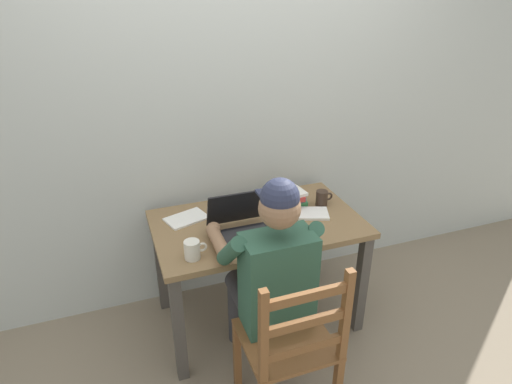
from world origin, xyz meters
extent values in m
plane|color=gray|center=(0.00, 0.00, 0.00)|extent=(8.00, 8.00, 0.00)
cube|color=beige|center=(0.00, 0.44, 1.30)|extent=(6.00, 0.04, 2.60)
cube|color=olive|center=(0.00, 0.00, 0.70)|extent=(1.21, 0.72, 0.03)
cube|color=#4C4742|center=(-0.55, -0.31, 0.34)|extent=(0.06, 0.06, 0.69)
cube|color=#4C4742|center=(0.55, -0.31, 0.34)|extent=(0.06, 0.06, 0.69)
cube|color=#4C4742|center=(-0.55, 0.31, 0.34)|extent=(0.06, 0.06, 0.69)
cube|color=#4C4742|center=(0.55, 0.31, 0.34)|extent=(0.06, 0.06, 0.69)
cube|color=#2D5642|center=(-0.09, -0.54, 0.71)|extent=(0.34, 0.20, 0.50)
sphere|color=#936B4C|center=(-0.09, -0.54, 1.10)|extent=(0.19, 0.19, 0.19)
sphere|color=#282D47|center=(-0.09, -0.54, 1.15)|extent=(0.17, 0.17, 0.17)
cube|color=#282D47|center=(-0.09, -0.45, 1.13)|extent=(0.13, 0.10, 0.01)
cylinder|color=#38383D|center=(-0.18, -0.34, 0.46)|extent=(0.13, 0.40, 0.13)
cylinder|color=#38383D|center=(0.00, -0.34, 0.46)|extent=(0.13, 0.40, 0.13)
cylinder|color=#38383D|center=(-0.18, -0.14, 0.23)|extent=(0.10, 0.10, 0.46)
cylinder|color=#38383D|center=(0.00, -0.14, 0.23)|extent=(0.10, 0.10, 0.46)
cylinder|color=#2D5642|center=(-0.29, -0.45, 0.86)|extent=(0.10, 0.25, 0.25)
cylinder|color=#936B4C|center=(-0.29, -0.22, 0.77)|extent=(0.07, 0.28, 0.07)
sphere|color=#936B4C|center=(-0.28, -0.08, 0.77)|extent=(0.08, 0.08, 0.08)
cylinder|color=#2D5642|center=(0.11, -0.45, 0.86)|extent=(0.10, 0.25, 0.25)
cylinder|color=#936B4C|center=(0.11, -0.22, 0.77)|extent=(0.07, 0.28, 0.07)
sphere|color=#936B4C|center=(0.10, -0.08, 0.77)|extent=(0.08, 0.08, 0.08)
cube|color=brown|center=(-0.09, -0.66, 0.45)|extent=(0.42, 0.42, 0.02)
cube|color=brown|center=(0.10, -0.47, 0.22)|extent=(0.04, 0.04, 0.44)
cube|color=brown|center=(-0.28, -0.47, 0.22)|extent=(0.04, 0.04, 0.44)
cube|color=brown|center=(0.10, -0.85, 0.70)|extent=(0.04, 0.04, 0.48)
cube|color=brown|center=(-0.28, -0.85, 0.70)|extent=(0.04, 0.04, 0.48)
cube|color=brown|center=(-0.09, -0.85, 0.58)|extent=(0.36, 0.02, 0.04)
cube|color=brown|center=(-0.09, -0.85, 0.72)|extent=(0.36, 0.02, 0.04)
cube|color=brown|center=(-0.09, -0.85, 0.86)|extent=(0.36, 0.02, 0.04)
cube|color=black|center=(-0.13, -0.16, 0.73)|extent=(0.33, 0.23, 0.02)
cube|color=#2B2B2D|center=(-0.13, -0.16, 0.74)|extent=(0.29, 0.17, 0.00)
cube|color=black|center=(-0.13, -0.01, 0.84)|extent=(0.33, 0.08, 0.21)
cube|color=#99A8B2|center=(-0.13, -0.01, 0.84)|extent=(0.29, 0.07, 0.18)
ellipsoid|color=black|center=(0.12, -0.18, 0.74)|extent=(0.06, 0.10, 0.03)
cylinder|color=silver|center=(-0.44, -0.24, 0.77)|extent=(0.08, 0.08, 0.10)
torus|color=silver|center=(-0.39, -0.24, 0.78)|extent=(0.05, 0.01, 0.05)
cylinder|color=#38281E|center=(0.44, 0.05, 0.77)|extent=(0.07, 0.07, 0.10)
torus|color=#38281E|center=(0.49, 0.05, 0.77)|extent=(0.05, 0.01, 0.05)
cube|color=#38844C|center=(0.27, 0.12, 0.74)|extent=(0.18, 0.12, 0.03)
cube|color=#2D5B9E|center=(0.25, 0.12, 0.77)|extent=(0.19, 0.13, 0.03)
cube|color=#BC332D|center=(0.25, 0.11, 0.80)|extent=(0.18, 0.17, 0.03)
cube|color=white|center=(0.26, 0.10, 0.82)|extent=(0.16, 0.16, 0.02)
cube|color=white|center=(0.34, -0.04, 0.73)|extent=(0.22, 0.20, 0.02)
cube|color=white|center=(-0.39, 0.17, 0.73)|extent=(0.27, 0.22, 0.01)
camera|label=1|loc=(-0.76, -2.09, 2.02)|focal=30.89mm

